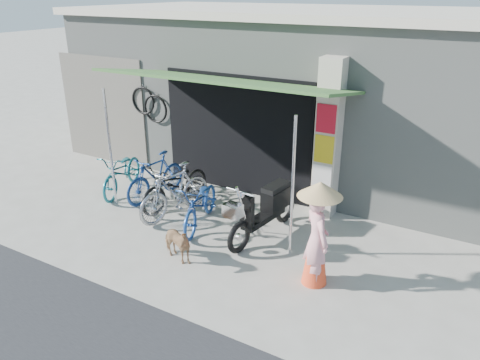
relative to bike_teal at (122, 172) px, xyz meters
The scene contains 13 objects.
ground 3.54m from the bike_teal, 21.43° to the right, with size 80.00×80.00×0.00m, color #ADA89D.
bicycle_shop 5.20m from the bike_teal, 49.45° to the left, with size 12.30×5.30×3.66m.
shop_pillar 4.40m from the bike_teal, 15.81° to the left, with size 0.42×0.44×3.00m.
awning 3.16m from the bike_teal, ahead, with size 4.60×1.88×2.72m.
neighbour_left 2.33m from the bike_teal, 142.97° to the left, with size 2.60×0.06×2.60m, color #6B665B.
bike_teal is the anchor object (origin of this frame).
bike_blue 0.84m from the bike_teal, ahead, with size 0.45×1.61×0.96m, color navy.
bike_black 1.42m from the bike_teal, ahead, with size 0.61×1.76×0.93m, color black.
bike_silver 1.73m from the bike_teal, 12.25° to the right, with size 0.49×1.72×1.03m, color #A7A7AC.
bike_navy 2.39m from the bike_teal, 11.01° to the right, with size 0.59×1.68×0.88m, color #214B98.
street_dog 3.14m from the bike_teal, 31.79° to the right, with size 0.33×0.73×0.62m, color #9C7A52.
moped 3.53m from the bike_teal, ahead, with size 0.60×1.95×1.11m.
nun 4.97m from the bike_teal, 12.96° to the right, with size 0.64×0.64×1.64m.
Camera 1 is at (3.55, -5.50, 4.11)m, focal length 35.00 mm.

